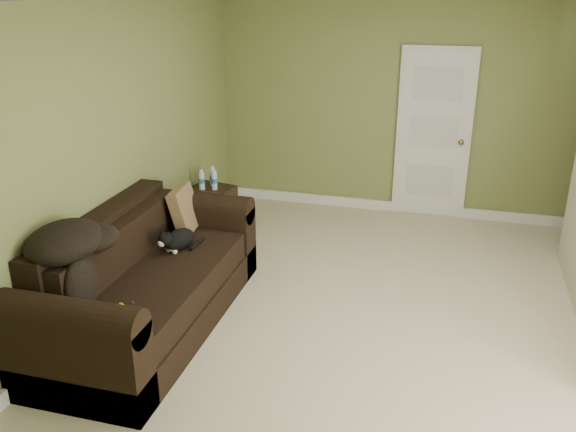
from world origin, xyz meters
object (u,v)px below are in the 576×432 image
Objects in this scene: banana at (123,308)px; side_table at (211,210)px; sofa at (145,285)px; cat at (178,240)px.

side_table is at bearing 52.77° from banana.
cat is at bearing 73.25° from sofa.
side_table is (-0.21, 1.97, -0.08)m from sofa.
sofa is 4.79× the size of cat.
sofa is 0.50m from cat.
cat is (0.34, -1.55, 0.33)m from side_table.
sofa reaches higher than side_table.
sofa reaches higher than banana.
side_table is at bearing 96.20° from sofa.
banana is at bearing -81.32° from side_table.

